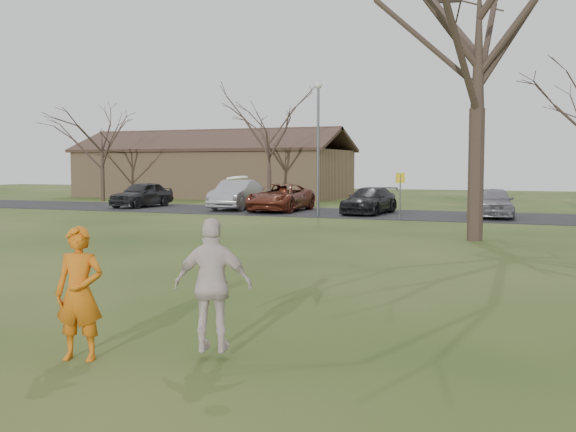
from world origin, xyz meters
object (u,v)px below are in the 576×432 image
object	(u,v)px
car_3	(369,201)
car_4	(494,202)
car_0	(142,194)
building	(212,172)
car_1	(237,195)
lamp_post	(318,132)
big_tree	(479,18)
player_defender	(79,293)
car_2	(280,197)
catching_play	(213,285)

from	to	relation	value
car_3	car_4	xyz separation A→B (m)	(5.83, -0.09, 0.05)
car_3	car_4	bearing A→B (deg)	3.01
car_0	building	size ratio (longest dim) A/B	0.21
car_1	lamp_post	world-z (taller)	lamp_post
car_0	car_1	size ratio (longest dim) A/B	0.88
lamp_post	big_tree	bearing A→B (deg)	-43.15
car_4	big_tree	bearing A→B (deg)	-97.26
player_defender	car_4	bearing A→B (deg)	68.15
car_1	car_4	bearing A→B (deg)	-10.03
car_4	lamp_post	distance (m)	8.63
lamp_post	big_tree	world-z (taller)	big_tree
player_defender	car_3	world-z (taller)	player_defender
car_2	car_3	bearing A→B (deg)	-3.58
car_2	car_4	size ratio (longest dim) A/B	1.25
building	player_defender	bearing A→B (deg)	-63.67
catching_play	building	distance (m)	43.12
big_tree	car_1	bearing A→B (deg)	142.89
player_defender	car_0	xyz separation A→B (m)	(-16.56, 25.54, -0.07)
player_defender	car_1	size ratio (longest dim) A/B	0.35
car_0	lamp_post	bearing A→B (deg)	-8.74
catching_play	big_tree	distance (m)	16.13
car_3	lamp_post	xyz separation A→B (m)	(-1.89, -2.20, 3.29)
player_defender	car_2	distance (m)	26.57
player_defender	building	distance (m)	42.97
car_1	building	size ratio (longest dim) A/B	0.23
car_1	car_4	size ratio (longest dim) A/B	1.18
big_tree	catching_play	bearing A→B (deg)	-95.45
player_defender	car_2	size ratio (longest dim) A/B	0.33
building	catching_play	bearing A→B (deg)	-61.48
player_defender	car_0	size ratio (longest dim) A/B	0.39
catching_play	car_3	bearing A→B (deg)	100.81
car_1	big_tree	xyz separation A→B (m)	(13.66, -10.33, 6.17)
car_0	car_4	world-z (taller)	car_0
car_0	car_1	bearing A→B (deg)	6.55
car_0	catching_play	bearing A→B (deg)	-50.31
car_0	car_4	bearing A→B (deg)	2.43
car_1	building	xyz separation A→B (m)	(-8.34, 12.67, 1.10)
car_3	big_tree	world-z (taller)	big_tree
car_4	catching_play	distance (m)	24.51
catching_play	building	size ratio (longest dim) A/B	0.11
car_4	car_3	bearing A→B (deg)	170.12
lamp_post	catching_play	bearing A→B (deg)	-73.61
car_2	building	distance (m)	17.24
car_1	lamp_post	size ratio (longest dim) A/B	0.76
car_0	big_tree	xyz separation A→B (m)	(19.51, -10.04, 6.24)
car_2	big_tree	world-z (taller)	big_tree
player_defender	car_3	bearing A→B (deg)	81.35
car_2	catching_play	bearing A→B (deg)	-70.72
building	big_tree	bearing A→B (deg)	-46.27
car_2	car_3	xyz separation A→B (m)	(4.78, -0.16, -0.06)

